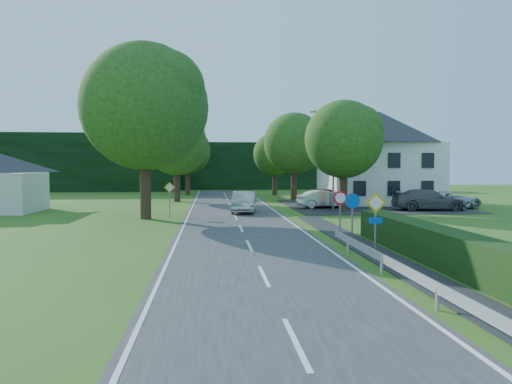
{
  "coord_description": "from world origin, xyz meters",
  "views": [
    {
      "loc": [
        -1.66,
        -9.59,
        3.54
      ],
      "look_at": [
        0.93,
        19.02,
        2.02
      ],
      "focal_mm": 35.0,
      "sensor_mm": 36.0,
      "label": 1
    }
  ],
  "objects": [
    {
      "name": "streetlight",
      "position": [
        8.06,
        30.0,
        4.46
      ],
      "size": [
        2.03,
        0.18,
        8.0
      ],
      "color": "slate",
      "rests_on": "ground"
    },
    {
      "name": "tree_main",
      "position": [
        -6.0,
        24.0,
        5.82
      ],
      "size": [
        9.4,
        9.4,
        11.64
      ],
      "primitive_type": null,
      "color": "#1F4314",
      "rests_on": "ground"
    },
    {
      "name": "tree_right_back",
      "position": [
        6.0,
        50.0,
        3.78
      ],
      "size": [
        6.2,
        6.2,
        7.56
      ],
      "primitive_type": null,
      "color": "#1F4314",
      "rests_on": "ground"
    },
    {
      "name": "parked_car_silver_a",
      "position": [
        7.69,
        31.0,
        0.78
      ],
      "size": [
        4.65,
        2.16,
        1.48
      ],
      "primitive_type": "imported",
      "rotation": [
        0.0,
        0.0,
        1.71
      ],
      "color": "silver",
      "rests_on": "parking_pad"
    },
    {
      "name": "parked_car_silver_b",
      "position": [
        18.0,
        29.54,
        0.75
      ],
      "size": [
        5.57,
        3.71,
        1.42
      ],
      "primitive_type": "imported",
      "rotation": [
        0.0,
        0.0,
        1.86
      ],
      "color": "silver",
      "rests_on": "parking_pad"
    },
    {
      "name": "parasol",
      "position": [
        11.21,
        34.72,
        0.9
      ],
      "size": [
        2.01,
        2.04,
        1.72
      ],
      "primitive_type": "imported",
      "rotation": [
        0.0,
        0.0,
        0.07
      ],
      "color": "red",
      "rests_on": "parking_pad"
    },
    {
      "name": "treeline_right",
      "position": [
        8.0,
        66.0,
        3.5
      ],
      "size": [
        30.0,
        5.0,
        7.0
      ],
      "primitive_type": "cube",
      "color": "black",
      "rests_on": "ground"
    },
    {
      "name": "sign_roundabout",
      "position": [
        4.3,
        10.98,
        1.67
      ],
      "size": [
        0.64,
        0.08,
        2.37
      ],
      "color": "slate",
      "rests_on": "ground"
    },
    {
      "name": "tree_right_far",
      "position": [
        7.0,
        42.0,
        4.54
      ],
      "size": [
        7.4,
        7.4,
        9.09
      ],
      "primitive_type": null,
      "color": "#1F4314",
      "rests_on": "ground"
    },
    {
      "name": "parked_car_red",
      "position": [
        8.27,
        32.43,
        0.85
      ],
      "size": [
        5.12,
        3.14,
        1.63
      ],
      "primitive_type": "imported",
      "rotation": [
        0.0,
        0.0,
        1.3
      ],
      "color": "maroon",
      "rests_on": "parking_pad"
    },
    {
      "name": "sign_priority_left",
      "position": [
        -4.5,
        24.98,
        1.72
      ],
      "size": [
        0.78,
        0.09,
        2.44
      ],
      "color": "slate",
      "rests_on": "ground"
    },
    {
      "name": "tree_left_far",
      "position": [
        -5.0,
        40.0,
        4.29
      ],
      "size": [
        7.0,
        7.0,
        8.58
      ],
      "primitive_type": null,
      "color": "#1F4314",
      "rests_on": "ground"
    },
    {
      "name": "treeline_left",
      "position": [
        -28.0,
        62.0,
        4.0
      ],
      "size": [
        44.0,
        6.0,
        8.0
      ],
      "primitive_type": "cube",
      "color": "black",
      "rests_on": "ground"
    },
    {
      "name": "tree_left_back",
      "position": [
        -4.5,
        52.0,
        4.04
      ],
      "size": [
        6.6,
        6.6,
        8.07
      ],
      "primitive_type": null,
      "color": "#1F4314",
      "rests_on": "ground"
    },
    {
      "name": "guardrail",
      "position": [
        3.85,
        -1.0,
        0.34
      ],
      "size": [
        0.12,
        26.0,
        0.69
      ],
      "primitive_type": null,
      "color": "silver",
      "rests_on": "ground"
    },
    {
      "name": "ground",
      "position": [
        0.0,
        0.0,
        0.0
      ],
      "size": [
        160.0,
        160.0,
        0.0
      ],
      "primitive_type": "plane",
      "color": "#304F16",
      "rests_on": "ground"
    },
    {
      "name": "road",
      "position": [
        0.0,
        20.0,
        0.02
      ],
      "size": [
        7.0,
        80.0,
        0.04
      ],
      "primitive_type": "cube",
      "color": "#323234",
      "rests_on": "ground"
    },
    {
      "name": "sign_priority_right",
      "position": [
        4.3,
        7.98,
        1.8
      ],
      "size": [
        0.78,
        0.09,
        2.59
      ],
      "color": "slate",
      "rests_on": "ground"
    },
    {
      "name": "line_edge_left",
      "position": [
        -3.25,
        20.0,
        0.04
      ],
      "size": [
        0.12,
        80.0,
        0.01
      ],
      "primitive_type": "cube",
      "color": "white",
      "rests_on": "road"
    },
    {
      "name": "sign_speed_limit",
      "position": [
        4.3,
        12.97,
        1.77
      ],
      "size": [
        0.64,
        0.11,
        2.37
      ],
      "color": "slate",
      "rests_on": "ground"
    },
    {
      "name": "line_centre",
      "position": [
        0.0,
        20.0,
        0.04
      ],
      "size": [
        0.12,
        80.0,
        0.01
      ],
      "primitive_type": null,
      "color": "white",
      "rests_on": "road"
    },
    {
      "name": "footpath",
      "position": [
        4.95,
        2.0,
        0.02
      ],
      "size": [
        1.5,
        44.0,
        0.04
      ],
      "primitive_type": "cube",
      "color": "black",
      "rests_on": "ground"
    },
    {
      "name": "moving_car",
      "position": [
        0.8,
        27.59,
        0.82
      ],
      "size": [
        2.27,
        4.9,
        1.55
      ],
      "primitive_type": "imported",
      "rotation": [
        0.0,
        0.0,
        -0.14
      ],
      "color": "silver",
      "rests_on": "road"
    },
    {
      "name": "parked_car_grey",
      "position": [
        15.42,
        28.19,
        0.86
      ],
      "size": [
        5.86,
        2.79,
        1.65
      ],
      "primitive_type": "imported",
      "rotation": [
        0.0,
        0.0,
        1.48
      ],
      "color": "#525257",
      "rests_on": "parking_pad"
    },
    {
      "name": "line_edge_right",
      "position": [
        3.25,
        20.0,
        0.04
      ],
      "size": [
        0.12,
        80.0,
        0.01
      ],
      "primitive_type": "cube",
      "color": "white",
      "rests_on": "road"
    },
    {
      "name": "tree_right_mid",
      "position": [
        8.5,
        28.0,
        4.29
      ],
      "size": [
        7.0,
        7.0,
        8.58
      ],
      "primitive_type": null,
      "color": "#1F4314",
      "rests_on": "ground"
    },
    {
      "name": "house_white",
      "position": [
        14.0,
        36.0,
        4.41
      ],
      "size": [
        10.6,
        8.4,
        8.6
      ],
      "color": "white",
      "rests_on": "ground"
    },
    {
      "name": "parking_pad",
      "position": [
        12.0,
        33.0,
        0.02
      ],
      "size": [
        14.0,
        16.0,
        0.04
      ],
      "primitive_type": "cube",
      "color": "black",
      "rests_on": "ground"
    },
    {
      "name": "motorcycle",
      "position": [
        0.95,
        32.32,
        0.61
      ],
      "size": [
        1.37,
        2.29,
        1.14
      ],
      "primitive_type": "imported",
      "rotation": [
        0.0,
        0.0,
        -0.31
      ],
      "color": "black",
      "rests_on": "road"
    }
  ]
}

